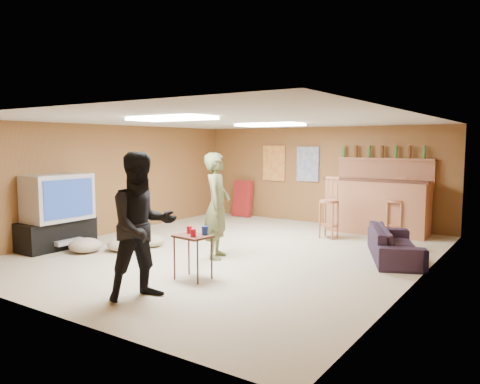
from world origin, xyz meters
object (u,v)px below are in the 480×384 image
Objects in this scene: sofa at (395,243)px; tray_table at (193,257)px; bar_counter at (377,207)px; tv_body at (58,197)px; person_olive at (217,206)px; person_black at (142,226)px.

tray_table reaches higher than sofa.
tray_table is at bearing -102.66° from bar_counter.
tv_body is 6.09m from bar_counter.
person_black reaches higher than person_olive.
tv_body is 2.86m from person_olive.
tray_table is at bearing -2.45° from tv_body.
person_black is at bearing -100.46° from bar_counter.
person_black reaches higher than tv_body.
tray_table is at bearing 23.50° from person_black.
bar_counter is 3.31× the size of tray_table.
person_black is 1.09m from tray_table.
bar_counter reaches higher than tray_table.
tv_body reaches higher than bar_counter.
person_olive is 2.79× the size of tray_table.
bar_counter is at bearing 47.00° from tv_body.
tv_body is at bearing 177.55° from tray_table.
sofa is at bearing 53.59° from tray_table.
sofa is 3.27m from tray_table.
person_black reaches higher than bar_counter.
person_black is (3.13, -1.06, -0.03)m from tv_body.
person_olive reaches higher than tv_body.
person_olive is (2.67, 1.01, -0.06)m from tv_body.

